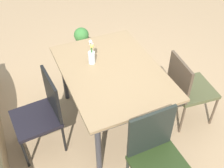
{
  "coord_description": "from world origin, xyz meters",
  "views": [
    {
      "loc": [
        -2.21,
        1.02,
        2.64
      ],
      "look_at": [
        -0.09,
        0.1,
        0.59
      ],
      "focal_mm": 44.35,
      "sensor_mm": 36.0,
      "label": 1
    }
  ],
  "objects_px": {
    "dining_table": "(112,75)",
    "flower_vase": "(92,54)",
    "chair_end_left": "(157,156)",
    "chair_near_left": "(188,86)",
    "potted_plant": "(82,40)",
    "chair_far_side": "(42,111)"
  },
  "relations": [
    {
      "from": "flower_vase",
      "to": "chair_end_left",
      "type": "bearing_deg",
      "value": -173.03
    },
    {
      "from": "dining_table",
      "to": "chair_end_left",
      "type": "height_order",
      "value": "chair_end_left"
    },
    {
      "from": "chair_end_left",
      "to": "chair_far_side",
      "type": "bearing_deg",
      "value": -51.66
    },
    {
      "from": "chair_far_side",
      "to": "flower_vase",
      "type": "bearing_deg",
      "value": -75.24
    },
    {
      "from": "chair_near_left",
      "to": "flower_vase",
      "type": "bearing_deg",
      "value": -113.16
    },
    {
      "from": "dining_table",
      "to": "chair_far_side",
      "type": "relative_size",
      "value": 1.52
    },
    {
      "from": "dining_table",
      "to": "chair_end_left",
      "type": "bearing_deg",
      "value": 179.9
    },
    {
      "from": "chair_end_left",
      "to": "flower_vase",
      "type": "relative_size",
      "value": 3.26
    },
    {
      "from": "chair_near_left",
      "to": "potted_plant",
      "type": "height_order",
      "value": "chair_near_left"
    },
    {
      "from": "chair_near_left",
      "to": "chair_far_side",
      "type": "bearing_deg",
      "value": -94.88
    },
    {
      "from": "chair_end_left",
      "to": "flower_vase",
      "type": "distance_m",
      "value": 1.26
    },
    {
      "from": "chair_end_left",
      "to": "chair_near_left",
      "type": "bearing_deg",
      "value": -140.87
    },
    {
      "from": "dining_table",
      "to": "flower_vase",
      "type": "distance_m",
      "value": 0.32
    },
    {
      "from": "chair_near_left",
      "to": "flower_vase",
      "type": "relative_size",
      "value": 3.01
    },
    {
      "from": "chair_far_side",
      "to": "potted_plant",
      "type": "bearing_deg",
      "value": -35.91
    },
    {
      "from": "chair_near_left",
      "to": "chair_far_side",
      "type": "relative_size",
      "value": 0.98
    },
    {
      "from": "dining_table",
      "to": "flower_vase",
      "type": "relative_size",
      "value": 4.68
    },
    {
      "from": "dining_table",
      "to": "potted_plant",
      "type": "bearing_deg",
      "value": -5.13
    },
    {
      "from": "dining_table",
      "to": "chair_far_side",
      "type": "distance_m",
      "value": 0.83
    },
    {
      "from": "chair_near_left",
      "to": "potted_plant",
      "type": "relative_size",
      "value": 2.03
    },
    {
      "from": "chair_end_left",
      "to": "dining_table",
      "type": "bearing_deg",
      "value": -91.25
    },
    {
      "from": "chair_far_side",
      "to": "potted_plant",
      "type": "xyz_separation_m",
      "value": [
        1.55,
        -0.94,
        -0.28
      ]
    }
  ]
}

